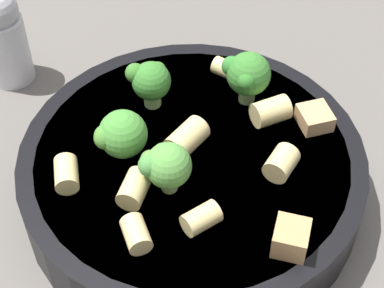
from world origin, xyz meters
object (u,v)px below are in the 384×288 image
(pasta_bowl, at_px, (192,171))
(chicken_chunk_1, at_px, (315,118))
(rigatoni_5, at_px, (281,163))
(rigatoni_0, at_px, (134,189))
(pepper_shaker, at_px, (3,36))
(rigatoni_1, at_px, (136,234))
(rigatoni_3, at_px, (270,111))
(chicken_chunk_0, at_px, (291,238))
(broccoli_floret_1, at_px, (120,135))
(rigatoni_2, at_px, (229,70))
(rigatoni_6, at_px, (201,218))
(broccoli_floret_3, at_px, (146,82))
(rigatoni_7, at_px, (183,140))
(broccoli_floret_2, at_px, (247,75))
(rigatoni_4, at_px, (66,174))
(broccoli_floret_0, at_px, (166,165))

(pasta_bowl, bearing_deg, chicken_chunk_1, -101.78)
(rigatoni_5, bearing_deg, pasta_bowl, 44.88)
(rigatoni_0, relative_size, rigatoni_5, 1.10)
(pepper_shaker, bearing_deg, rigatoni_1, -178.87)
(rigatoni_1, xyz_separation_m, rigatoni_3, (0.04, -0.12, 0.00))
(rigatoni_1, relative_size, chicken_chunk_1, 0.96)
(chicken_chunk_0, bearing_deg, broccoli_floret_1, 24.88)
(rigatoni_2, distance_m, rigatoni_6, 0.13)
(chicken_chunk_1, bearing_deg, rigatoni_0, 87.73)
(rigatoni_3, height_order, rigatoni_5, same)
(broccoli_floret_3, relative_size, rigatoni_7, 1.27)
(pasta_bowl, relative_size, broccoli_floret_2, 5.77)
(rigatoni_0, distance_m, rigatoni_1, 0.03)
(broccoli_floret_2, height_order, rigatoni_4, broccoli_floret_2)
(rigatoni_0, xyz_separation_m, rigatoni_6, (-0.04, -0.02, -0.00))
(rigatoni_4, distance_m, chicken_chunk_0, 0.14)
(rigatoni_5, distance_m, pepper_shaker, 0.25)
(rigatoni_3, bearing_deg, pasta_bowl, 90.61)
(rigatoni_7, relative_size, chicken_chunk_0, 1.30)
(broccoli_floret_1, xyz_separation_m, chicken_chunk_1, (-0.04, -0.13, -0.01))
(rigatoni_5, bearing_deg, chicken_chunk_0, 149.82)
(pasta_bowl, bearing_deg, broccoli_floret_0, 119.78)
(rigatoni_6, height_order, pepper_shaker, pepper_shaker)
(chicken_chunk_0, bearing_deg, pepper_shaker, 16.26)
(broccoli_floret_1, relative_size, broccoli_floret_2, 0.88)
(pasta_bowl, bearing_deg, broccoli_floret_3, 3.56)
(pasta_bowl, distance_m, rigatoni_5, 0.06)
(pasta_bowl, distance_m, rigatoni_2, 0.08)
(broccoli_floret_1, height_order, rigatoni_6, broccoli_floret_1)
(broccoli_floret_1, distance_m, rigatoni_5, 0.10)
(pasta_bowl, xyz_separation_m, rigatoni_3, (0.00, -0.06, 0.03))
(rigatoni_1, bearing_deg, chicken_chunk_0, -122.76)
(rigatoni_3, xyz_separation_m, rigatoni_5, (-0.04, 0.02, -0.00))
(rigatoni_3, bearing_deg, rigatoni_1, 109.11)
(pepper_shaker, bearing_deg, rigatoni_6, -169.66)
(chicken_chunk_0, bearing_deg, broccoli_floret_2, -21.54)
(rigatoni_6, bearing_deg, rigatoni_0, 31.71)
(rigatoni_1, height_order, pepper_shaker, pepper_shaker)
(pasta_bowl, relative_size, rigatoni_7, 8.28)
(rigatoni_4, bearing_deg, broccoli_floret_2, -87.61)
(rigatoni_2, relative_size, chicken_chunk_0, 1.14)
(rigatoni_0, height_order, rigatoni_2, rigatoni_0)
(rigatoni_7, bearing_deg, rigatoni_6, 160.19)
(broccoli_floret_2, distance_m, broccoli_floret_3, 0.07)
(rigatoni_1, xyz_separation_m, rigatoni_6, (-0.01, -0.04, 0.00))
(rigatoni_7, bearing_deg, rigatoni_1, 129.68)
(rigatoni_1, bearing_deg, rigatoni_7, -50.32)
(rigatoni_0, relative_size, rigatoni_7, 0.84)
(pasta_bowl, height_order, rigatoni_0, rigatoni_0)
(pasta_bowl, bearing_deg, chicken_chunk_0, -172.00)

